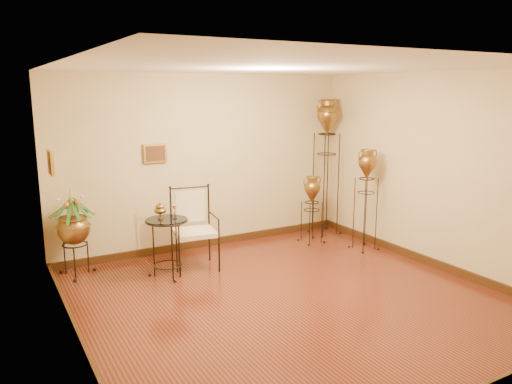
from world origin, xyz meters
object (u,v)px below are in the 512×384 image
side_table (167,247)px  planter_urn (73,225)px  amphora_mid (366,199)px  armchair (195,229)px  amphora_tall (326,165)px

side_table → planter_urn: bearing=148.7°
amphora_mid → side_table: size_ratio=1.59×
amphora_mid → planter_urn: size_ratio=1.27×
planter_urn → armchair: size_ratio=1.12×
amphora_mid → armchair: (-2.74, 0.51, -0.25)m
amphora_tall → amphora_mid: (-0.00, -1.06, -0.40)m
amphora_mid → planter_urn: 4.43m
amphora_tall → side_table: 3.37m
planter_urn → armchair: bearing=-19.5°
amphora_tall → armchair: size_ratio=2.07×
armchair → side_table: bearing=-156.5°
planter_urn → armchair: (1.56, -0.55, -0.14)m
planter_urn → side_table: size_ratio=1.25×
amphora_tall → planter_urn: (-4.30, 0.00, -0.51)m
planter_urn → amphora_tall: bearing=0.0°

